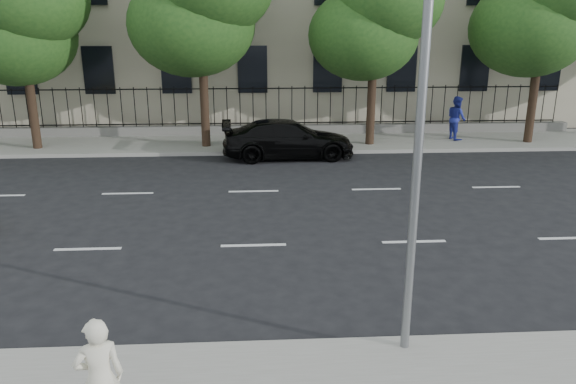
# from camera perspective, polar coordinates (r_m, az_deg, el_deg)

# --- Properties ---
(ground) EXTENTS (120.00, 120.00, 0.00)m
(ground) POSITION_cam_1_polar(r_m,az_deg,el_deg) (11.59, -3.53, -10.21)
(ground) COLOR black
(ground) RESTS_ON ground
(far_sidewalk) EXTENTS (60.00, 4.00, 0.15)m
(far_sidewalk) POSITION_cam_1_polar(r_m,az_deg,el_deg) (24.85, -3.52, 5.00)
(far_sidewalk) COLOR gray
(far_sidewalk) RESTS_ON ground
(lane_markings) EXTENTS (49.60, 4.62, 0.01)m
(lane_markings) POSITION_cam_1_polar(r_m,az_deg,el_deg) (15.95, -3.52, -2.30)
(lane_markings) COLOR silver
(lane_markings) RESTS_ON ground
(iron_fence) EXTENTS (30.00, 0.50, 2.20)m
(iron_fence) POSITION_cam_1_polar(r_m,az_deg,el_deg) (26.40, -3.54, 7.00)
(iron_fence) COLOR slate
(iron_fence) RESTS_ON far_sidewalk
(street_light) EXTENTS (0.25, 3.32, 8.05)m
(street_light) POSITION_cam_1_polar(r_m,az_deg,el_deg) (8.85, 12.86, 15.61)
(street_light) COLOR slate
(street_light) RESTS_ON near_sidewalk
(tree_b) EXTENTS (5.53, 5.12, 8.97)m
(tree_b) POSITION_cam_1_polar(r_m,az_deg,el_deg) (25.33, -25.48, 16.82)
(tree_b) COLOR #382619
(tree_b) RESTS_ON far_sidewalk
(tree_d) EXTENTS (5.34, 4.94, 8.84)m
(tree_d) POSITION_cam_1_polar(r_m,az_deg,el_deg) (24.16, 8.90, 18.25)
(tree_d) COLOR #382619
(tree_d) RESTS_ON far_sidewalk
(black_sedan) EXTENTS (5.27, 2.33, 1.51)m
(black_sedan) POSITION_cam_1_polar(r_m,az_deg,el_deg) (22.30, 0.01, 5.40)
(black_sedan) COLOR black
(black_sedan) RESTS_ON ground
(woman_near) EXTENTS (0.72, 0.59, 1.69)m
(woman_near) POSITION_cam_1_polar(r_m,az_deg,el_deg) (7.82, -18.58, -17.53)
(woman_near) COLOR silver
(woman_near) RESTS_ON near_sidewalk
(pedestrian_far) EXTENTS (0.89, 1.05, 1.91)m
(pedestrian_far) POSITION_cam_1_polar(r_m,az_deg,el_deg) (26.11, 16.74, 7.22)
(pedestrian_far) COLOR navy
(pedestrian_far) RESTS_ON far_sidewalk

